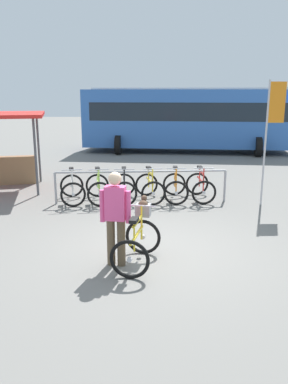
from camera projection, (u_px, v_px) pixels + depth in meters
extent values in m
plane|color=slate|center=(152.00, 249.00, 7.51)|extent=(80.00, 80.00, 0.00)
cylinder|color=#99999E|center=(56.00, 188.00, 10.40)|extent=(0.06, 0.06, 0.85)
cylinder|color=#99999E|center=(225.00, 186.00, 10.67)|extent=(0.06, 0.06, 0.85)
cylinder|color=#99999E|center=(141.00, 172.00, 10.43)|extent=(4.55, 0.27, 0.05)
torus|color=black|center=(72.00, 186.00, 11.10)|extent=(0.66, 0.19, 0.66)
cylinder|color=#B7B7BC|center=(72.00, 186.00, 11.10)|extent=(0.09, 0.07, 0.08)
torus|color=black|center=(73.00, 195.00, 10.14)|extent=(0.66, 0.19, 0.66)
cylinder|color=#B7B7BC|center=(73.00, 195.00, 10.14)|extent=(0.09, 0.07, 0.08)
cube|color=silver|center=(72.00, 182.00, 10.56)|extent=(0.21, 0.91, 0.04)
cube|color=silver|center=(72.00, 174.00, 10.46)|extent=(0.15, 0.61, 0.04)
cylinder|color=silver|center=(72.00, 179.00, 10.72)|extent=(0.03, 0.03, 0.55)
cube|color=black|center=(71.00, 169.00, 10.66)|extent=(0.16, 0.26, 0.06)
cylinder|color=silver|center=(72.00, 182.00, 10.17)|extent=(0.03, 0.03, 0.63)
cylinder|color=#B7B7BC|center=(72.00, 170.00, 10.10)|extent=(0.52, 0.13, 0.03)
torus|color=black|center=(97.00, 185.00, 11.15)|extent=(0.66, 0.19, 0.66)
cylinder|color=#B7B7BC|center=(97.00, 185.00, 11.15)|extent=(0.09, 0.07, 0.08)
torus|color=black|center=(100.00, 194.00, 10.18)|extent=(0.66, 0.19, 0.66)
cylinder|color=#B7B7BC|center=(100.00, 194.00, 10.18)|extent=(0.09, 0.07, 0.08)
cube|color=#9ED14C|center=(98.00, 182.00, 10.61)|extent=(0.18, 0.91, 0.04)
cube|color=#9ED14C|center=(98.00, 174.00, 10.50)|extent=(0.13, 0.61, 0.04)
cylinder|color=#9ED14C|center=(98.00, 178.00, 10.77)|extent=(0.03, 0.03, 0.55)
cube|color=black|center=(97.00, 168.00, 10.70)|extent=(0.16, 0.26, 0.06)
cylinder|color=#9ED14C|center=(99.00, 181.00, 10.21)|extent=(0.03, 0.03, 0.63)
cylinder|color=#B7B7BC|center=(99.00, 170.00, 10.14)|extent=(0.52, 0.11, 0.03)
torus|color=black|center=(124.00, 185.00, 11.20)|extent=(0.66, 0.13, 0.66)
cylinder|color=#B7B7BC|center=(124.00, 185.00, 11.20)|extent=(0.08, 0.07, 0.08)
torus|color=black|center=(125.00, 194.00, 10.21)|extent=(0.66, 0.13, 0.66)
cylinder|color=#B7B7BC|center=(125.00, 194.00, 10.21)|extent=(0.08, 0.07, 0.08)
cube|color=black|center=(124.00, 181.00, 10.65)|extent=(0.09, 0.92, 0.04)
cube|color=black|center=(124.00, 173.00, 10.54)|extent=(0.07, 0.61, 0.04)
cylinder|color=black|center=(124.00, 178.00, 10.81)|extent=(0.03, 0.03, 0.55)
cube|color=black|center=(124.00, 168.00, 10.74)|extent=(0.13, 0.25, 0.06)
cylinder|color=black|center=(124.00, 181.00, 10.25)|extent=(0.03, 0.03, 0.63)
cylinder|color=#B7B7BC|center=(124.00, 169.00, 10.17)|extent=(0.52, 0.06, 0.03)
torus|color=black|center=(147.00, 185.00, 11.23)|extent=(0.66, 0.18, 0.66)
cylinder|color=#B7B7BC|center=(147.00, 185.00, 11.23)|extent=(0.09, 0.07, 0.08)
torus|color=black|center=(153.00, 193.00, 10.26)|extent=(0.66, 0.18, 0.66)
cylinder|color=#B7B7BC|center=(153.00, 193.00, 10.26)|extent=(0.09, 0.07, 0.08)
cube|color=yellow|center=(150.00, 181.00, 10.69)|extent=(0.18, 0.91, 0.04)
cube|color=yellow|center=(150.00, 173.00, 10.59)|extent=(0.13, 0.61, 0.04)
cylinder|color=yellow|center=(149.00, 178.00, 10.85)|extent=(0.03, 0.03, 0.55)
cube|color=black|center=(149.00, 168.00, 10.79)|extent=(0.16, 0.26, 0.06)
cylinder|color=yellow|center=(153.00, 181.00, 10.30)|extent=(0.03, 0.03, 0.63)
cylinder|color=#B7B7BC|center=(153.00, 169.00, 10.22)|extent=(0.52, 0.11, 0.03)
torus|color=black|center=(174.00, 184.00, 11.28)|extent=(0.66, 0.09, 0.66)
cylinder|color=#B7B7BC|center=(174.00, 184.00, 11.28)|extent=(0.08, 0.06, 0.08)
torus|color=black|center=(176.00, 193.00, 10.30)|extent=(0.66, 0.09, 0.66)
cylinder|color=#B7B7BC|center=(176.00, 193.00, 10.30)|extent=(0.08, 0.06, 0.08)
cube|color=orange|center=(175.00, 180.00, 10.73)|extent=(0.07, 0.92, 0.04)
cube|color=orange|center=(176.00, 173.00, 10.63)|extent=(0.06, 0.61, 0.04)
cylinder|color=orange|center=(175.00, 177.00, 10.90)|extent=(0.03, 0.03, 0.55)
cube|color=black|center=(175.00, 167.00, 10.83)|extent=(0.13, 0.24, 0.06)
cylinder|color=orange|center=(176.00, 180.00, 10.34)|extent=(0.03, 0.03, 0.63)
cylinder|color=#B7B7BC|center=(176.00, 169.00, 10.26)|extent=(0.52, 0.05, 0.03)
torus|color=black|center=(197.00, 184.00, 11.33)|extent=(0.66, 0.12, 0.66)
cylinder|color=#B7B7BC|center=(197.00, 184.00, 11.33)|extent=(0.08, 0.07, 0.08)
torus|color=black|center=(204.00, 193.00, 10.34)|extent=(0.66, 0.12, 0.66)
cylinder|color=#B7B7BC|center=(204.00, 193.00, 10.34)|extent=(0.08, 0.07, 0.08)
cube|color=red|center=(201.00, 180.00, 10.78)|extent=(0.06, 0.92, 0.04)
cube|color=red|center=(201.00, 172.00, 10.67)|extent=(0.06, 0.61, 0.04)
cylinder|color=red|center=(200.00, 177.00, 10.94)|extent=(0.03, 0.03, 0.55)
cube|color=black|center=(200.00, 167.00, 10.87)|extent=(0.13, 0.24, 0.06)
cylinder|color=red|center=(204.00, 180.00, 10.38)|extent=(0.03, 0.03, 0.63)
cylinder|color=#B7B7BC|center=(204.00, 168.00, 10.30)|extent=(0.52, 0.04, 0.03)
torus|color=black|center=(130.00, 259.00, 6.23)|extent=(0.66, 0.20, 0.66)
cylinder|color=#B7B7BC|center=(130.00, 259.00, 6.23)|extent=(0.09, 0.08, 0.08)
torus|color=black|center=(143.00, 237.00, 7.20)|extent=(0.66, 0.20, 0.66)
cylinder|color=#B7B7BC|center=(143.00, 237.00, 7.20)|extent=(0.09, 0.08, 0.08)
cube|color=yellow|center=(137.00, 235.00, 6.66)|extent=(0.24, 0.90, 0.04)
cube|color=yellow|center=(137.00, 221.00, 6.65)|extent=(0.17, 0.60, 0.04)
cylinder|color=yellow|center=(134.00, 236.00, 6.47)|extent=(0.03, 0.03, 0.55)
cube|color=black|center=(134.00, 220.00, 6.41)|extent=(0.17, 0.26, 0.06)
cylinder|color=yellow|center=(142.00, 223.00, 7.01)|extent=(0.03, 0.03, 0.63)
cylinder|color=#B7B7BC|center=(142.00, 206.00, 6.93)|extent=(0.51, 0.14, 0.03)
cube|color=gray|center=(143.00, 210.00, 7.09)|extent=(0.30, 0.25, 0.22)
ellipsoid|color=#4C3828|center=(143.00, 205.00, 7.07)|extent=(0.21, 0.20, 0.16)
sphere|color=#4C3828|center=(144.00, 198.00, 7.12)|extent=(0.11, 0.11, 0.11)
cylinder|color=brown|center=(121.00, 243.00, 6.71)|extent=(0.14, 0.14, 0.82)
cylinder|color=brown|center=(111.00, 242.00, 6.73)|extent=(0.14, 0.14, 0.82)
cube|color=#E54C8C|center=(115.00, 203.00, 6.55)|extent=(0.37, 0.26, 0.58)
cylinder|color=#E54C8C|center=(128.00, 207.00, 6.51)|extent=(0.09, 0.09, 0.55)
cylinder|color=#E54C8C|center=(102.00, 206.00, 6.57)|extent=(0.09, 0.09, 0.55)
sphere|color=beige|center=(115.00, 179.00, 6.44)|extent=(0.22, 0.22, 0.22)
cube|color=#3366B7|center=(188.00, 118.00, 19.21)|extent=(10.22, 3.65, 2.70)
cube|color=#19232D|center=(188.00, 111.00, 19.12)|extent=(9.43, 3.58, 0.84)
cube|color=silver|center=(188.00, 89.00, 18.86)|extent=(9.20, 3.29, 0.08)
cylinder|color=black|center=(118.00, 145.00, 18.63)|extent=(0.35, 0.92, 0.90)
cylinder|color=black|center=(126.00, 139.00, 21.04)|extent=(0.35, 0.92, 0.90)
cylinder|color=black|center=(258.00, 147.00, 17.98)|extent=(0.35, 0.92, 0.90)
cylinder|color=black|center=(250.00, 140.00, 20.39)|extent=(0.35, 0.92, 0.90)
cylinder|color=#4C4C51|center=(39.00, 149.00, 12.82)|extent=(0.07, 0.07, 2.20)
cylinder|color=#4C4C51|center=(36.00, 158.00, 11.11)|extent=(0.07, 0.07, 2.20)
cylinder|color=#B2B2B7|center=(265.00, 145.00, 10.02)|extent=(0.05, 0.05, 3.20)
cube|color=orange|center=(277.00, 102.00, 9.76)|extent=(0.40, 0.03, 1.00)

